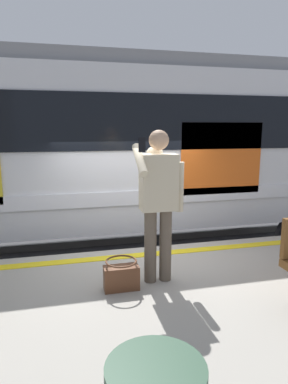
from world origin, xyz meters
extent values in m
plane|color=#3D3D3F|center=(0.00, 0.00, 0.00)|extent=(24.51, 24.51, 0.00)
cube|color=yellow|center=(0.00, 0.30, 0.96)|extent=(12.04, 0.16, 0.01)
cube|color=slate|center=(0.00, -1.45, 0.08)|extent=(15.97, 0.08, 0.16)
cube|color=slate|center=(0.00, -2.89, 0.08)|extent=(15.97, 0.08, 0.16)
cube|color=silver|center=(0.57, -2.17, 2.32)|extent=(12.37, 2.89, 2.74)
cube|color=gray|center=(0.57, -2.17, 3.81)|extent=(12.13, 2.66, 0.24)
cube|color=black|center=(0.57, -0.71, 2.80)|extent=(11.76, 0.03, 0.90)
cube|color=silver|center=(0.57, -0.71, 1.57)|extent=(11.76, 0.03, 0.24)
cube|color=#D85919|center=(-1.60, -0.71, 2.19)|extent=(1.49, 0.02, 1.24)
cylinder|color=black|center=(-3.46, -3.32, 0.58)|extent=(0.84, 0.12, 0.84)
cylinder|color=brown|center=(-0.03, 1.10, 1.38)|extent=(0.14, 0.14, 0.85)
cylinder|color=brown|center=(0.15, 1.10, 1.38)|extent=(0.14, 0.14, 0.85)
cube|color=beige|center=(0.06, 1.10, 2.12)|extent=(0.40, 0.24, 0.62)
sphere|color=beige|center=(0.06, 0.94, 2.41)|extent=(0.20, 0.20, 0.20)
sphere|color=tan|center=(0.06, 1.10, 2.58)|extent=(0.22, 0.22, 0.22)
cylinder|color=beige|center=(-0.19, 1.10, 2.06)|extent=(0.09, 0.09, 0.56)
cylinder|color=beige|center=(0.29, 1.18, 2.38)|extent=(0.09, 0.42, 0.33)
cube|color=black|center=(0.29, 1.28, 2.54)|extent=(0.07, 0.02, 0.15)
cube|color=#59331E|center=(0.51, 1.23, 1.09)|extent=(0.38, 0.18, 0.27)
torus|color=#59331E|center=(0.51, 1.23, 1.29)|extent=(0.35, 0.35, 0.02)
camera|label=1|loc=(1.08, 4.63, 2.72)|focal=31.41mm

